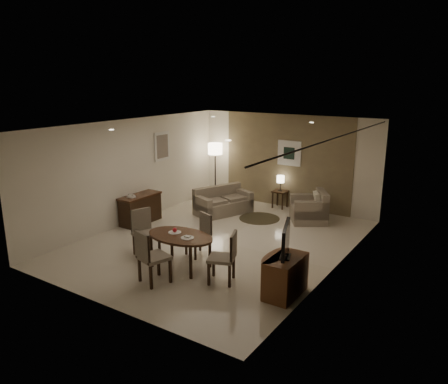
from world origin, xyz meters
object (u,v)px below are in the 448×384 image
Objects in this scene: dining_table at (181,251)px; chair_near at (154,256)px; armchair at (309,206)px; chair_left at (146,234)px; chair_right at (221,257)px; console_desk at (140,209)px; sofa at (223,201)px; side_table at (280,199)px; floor_lamp at (215,171)px; chair_far at (198,235)px; tv_cabinet at (285,276)px.

chair_near is at bearing -88.31° from dining_table.
armchair reaches higher than dining_table.
chair_right is (2.03, -0.16, -0.01)m from chair_left.
console_desk reaches higher than dining_table.
sofa reaches higher than dining_table.
side_table is 2.26m from floor_lamp.
floor_lamp is (-3.39, 4.75, 0.39)m from chair_right.
chair_left reaches higher than dining_table.
floor_lamp is (-2.27, 3.98, 0.42)m from chair_far.
chair_far is 0.52× the size of floor_lamp.
side_table is at bearing -16.10° from sofa.
side_table is at bearing 111.56° from chair_far.
chair_left is at bearing -153.30° from sofa.
dining_table is at bearing -46.50° from armchair.
chair_near is at bearing -158.48° from tv_cabinet.
chair_far is (-2.34, 0.58, 0.10)m from tv_cabinet.
dining_table reaches higher than side_table.
chair_near reaches higher than armchair.
sofa is (-1.26, 3.46, 0.03)m from dining_table.
chair_right is at bearing -74.22° from chair_left.
chair_right is (1.12, -0.77, 0.03)m from chair_far.
tv_cabinet is at bearing -69.15° from chair_left.
dining_table is 3.69m from sofa.
chair_near is at bearing -66.23° from chair_far.
side_table is at bearing 172.66° from chair_right.
chair_far is 0.58× the size of sofa.
console_desk is 2.25m from chair_left.
side_table is at bearing -154.01° from armchair.
tv_cabinet is 5.34m from side_table.
side_table is (-2.45, 4.75, -0.10)m from tv_cabinet.
chair_near is 1.04× the size of chair_left.
tv_cabinet is 4.88m from sofa.
chair_near is 0.66× the size of sofa.
console_desk is 4.43m from armchair.
dining_table is at bearing -63.24° from floor_lamp.
console_desk reaches higher than sofa.
tv_cabinet is 2.41m from chair_near.
dining_table is 0.92× the size of sofa.
console_desk is at bearing 165.88° from sofa.
tv_cabinet is 3.24m from chair_left.
side_table is at bearing 5.09° from floor_lamp.
chair_far is at bearing -135.01° from sofa.
armchair reaches higher than side_table.
side_table is (-1.23, 4.94, -0.23)m from chair_right.
armchair is (-1.25, 4.02, 0.06)m from tv_cabinet.
sofa is 1.75m from side_table.
chair_near reaches higher than chair_far.
sofa is 1.68m from floor_lamp.
chair_right reaches higher than armchair.
side_table is (-0.18, 4.84, -0.08)m from dining_table.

